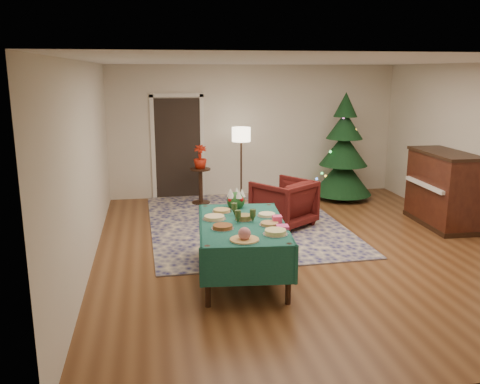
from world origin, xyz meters
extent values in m
plane|color=#593319|center=(0.00, 0.00, 0.00)|extent=(7.00, 7.00, 0.00)
plane|color=white|center=(0.00, 0.00, 2.70)|extent=(7.00, 7.00, 0.00)
plane|color=beige|center=(0.00, 3.50, 1.35)|extent=(6.00, 0.00, 6.00)
plane|color=beige|center=(0.00, -3.50, 1.35)|extent=(6.00, 0.00, 6.00)
plane|color=beige|center=(-3.00, 0.00, 1.35)|extent=(0.00, 7.00, 7.00)
cube|color=black|center=(-1.60, 3.48, 1.02)|extent=(0.92, 0.02, 2.04)
cube|color=silver|center=(-2.10, 3.48, 1.05)|extent=(0.08, 0.04, 2.14)
cube|color=silver|center=(-1.10, 3.48, 1.05)|extent=(0.08, 0.04, 2.14)
cube|color=silver|center=(-1.60, 3.48, 2.10)|extent=(1.08, 0.04, 0.08)
cube|color=#14154B|center=(-0.60, 1.40, 0.01)|extent=(3.29, 4.27, 0.02)
cylinder|color=black|center=(-1.59, -1.67, 0.36)|extent=(0.07, 0.07, 0.72)
cylinder|color=black|center=(-1.43, -0.01, 0.36)|extent=(0.07, 0.07, 0.72)
cylinder|color=black|center=(-0.69, -1.76, 0.36)|extent=(0.07, 0.07, 0.72)
cylinder|color=black|center=(-0.53, -0.10, 0.36)|extent=(0.07, 0.07, 0.72)
cube|color=#165044|center=(-1.06, -0.88, 0.70)|extent=(1.23, 1.92, 0.04)
cube|color=#165044|center=(-0.97, 0.02, 0.49)|extent=(1.08, 0.13, 0.45)
cube|color=#165044|center=(-1.15, -1.78, 0.49)|extent=(1.08, 0.13, 0.45)
cube|color=#165044|center=(-0.55, -0.93, 0.49)|extent=(0.21, 1.85, 0.45)
cube|color=#165044|center=(-1.58, -0.83, 0.49)|extent=(0.21, 1.85, 0.45)
cylinder|color=silver|center=(-1.16, -1.58, 0.73)|extent=(0.34, 0.34, 0.01)
sphere|color=#CC727A|center=(-1.16, -1.58, 0.80)|extent=(0.14, 0.14, 0.14)
cylinder|color=silver|center=(-0.77, -1.43, 0.73)|extent=(0.29, 0.29, 0.01)
cylinder|color=#D8D172|center=(-0.77, -1.43, 0.76)|extent=(0.25, 0.25, 0.05)
cylinder|color=silver|center=(-1.34, -1.10, 0.73)|extent=(0.28, 0.28, 0.01)
cylinder|color=brown|center=(-1.34, -1.10, 0.75)|extent=(0.24, 0.24, 0.04)
cylinder|color=silver|center=(-0.75, -1.06, 0.73)|extent=(0.26, 0.26, 0.01)
cylinder|color=#B2844C|center=(-0.75, -1.06, 0.75)|extent=(0.22, 0.22, 0.03)
cylinder|color=silver|center=(-1.39, -0.69, 0.73)|extent=(0.30, 0.30, 0.01)
cylinder|color=#D8BF7F|center=(-1.39, -0.69, 0.75)|extent=(0.26, 0.26, 0.04)
cylinder|color=silver|center=(-1.02, -0.78, 0.73)|extent=(0.24, 0.24, 0.01)
cylinder|color=maroon|center=(-1.02, -0.78, 0.76)|extent=(0.20, 0.20, 0.06)
cylinder|color=silver|center=(-0.69, -0.67, 0.73)|extent=(0.25, 0.25, 0.01)
cylinder|color=#F2EACC|center=(-0.69, -0.67, 0.75)|extent=(0.22, 0.22, 0.03)
cylinder|color=silver|center=(-1.24, -0.36, 0.73)|extent=(0.27, 0.27, 0.01)
cylinder|color=tan|center=(-1.24, -0.36, 0.75)|extent=(0.23, 0.23, 0.03)
cone|color=#2D471E|center=(-1.10, -0.55, 0.76)|extent=(0.07, 0.07, 0.09)
cylinder|color=#2D471E|center=(-1.10, -0.55, 0.84)|extent=(0.08, 0.08, 0.09)
cone|color=#2D471E|center=(-0.93, -0.90, 0.76)|extent=(0.07, 0.07, 0.09)
cylinder|color=#2D471E|center=(-0.93, -0.90, 0.84)|extent=(0.08, 0.08, 0.09)
cone|color=#2D471E|center=(-1.12, -0.91, 0.76)|extent=(0.07, 0.07, 0.09)
cylinder|color=#2D471E|center=(-1.12, -0.91, 0.84)|extent=(0.08, 0.08, 0.09)
cube|color=#EE428E|center=(-0.63, -1.21, 0.74)|extent=(0.16, 0.16, 0.04)
cube|color=#FC467B|center=(-0.64, -0.99, 0.77)|extent=(0.13, 0.13, 0.10)
sphere|color=#1E4C1E|center=(-1.02, -0.16, 0.82)|extent=(0.25, 0.25, 0.25)
cone|color=white|center=(-0.93, -0.16, 0.93)|extent=(0.10, 0.10, 0.12)
cone|color=white|center=(-0.99, -0.08, 0.93)|extent=(0.10, 0.10, 0.12)
cone|color=white|center=(-1.09, -0.11, 0.93)|extent=(0.10, 0.10, 0.12)
cone|color=white|center=(-1.09, -0.21, 0.93)|extent=(0.10, 0.10, 0.12)
cone|color=white|center=(-0.99, -0.25, 0.93)|extent=(0.10, 0.10, 0.12)
sphere|color=#B20C0F|center=(-0.93, -0.10, 0.85)|extent=(0.07, 0.07, 0.07)
sphere|color=#B20C0F|center=(-1.08, -0.08, 0.85)|extent=(0.07, 0.07, 0.07)
sphere|color=#B20C0F|center=(-1.11, -0.22, 0.85)|extent=(0.07, 0.07, 0.07)
sphere|color=#B20C0F|center=(-0.96, -0.25, 0.85)|extent=(0.07, 0.07, 0.07)
imported|color=#4A1210|center=(0.02, 1.14, 0.44)|extent=(1.16, 1.15, 0.88)
cylinder|color=#A57F3F|center=(-0.40, 2.86, 0.01)|extent=(0.25, 0.25, 0.03)
cylinder|color=black|center=(-0.40, 2.86, 0.68)|extent=(0.04, 0.04, 1.37)
cylinder|color=#FFEABF|center=(-0.40, 2.86, 1.37)|extent=(0.36, 0.36, 0.27)
cylinder|color=black|center=(-1.21, 2.87, 0.02)|extent=(0.36, 0.36, 0.04)
cylinder|color=black|center=(-1.21, 2.87, 0.35)|extent=(0.08, 0.08, 0.66)
cylinder|color=black|center=(-1.21, 2.87, 0.70)|extent=(0.40, 0.40, 0.03)
imported|color=#AF1E0C|center=(-1.21, 2.87, 0.84)|extent=(0.26, 0.46, 0.26)
cylinder|color=black|center=(1.70, 2.78, 0.09)|extent=(0.13, 0.13, 0.17)
cone|color=black|center=(1.70, 2.78, 0.49)|extent=(1.57, 1.57, 0.76)
cone|color=black|center=(1.70, 2.78, 1.03)|extent=(1.28, 1.28, 0.65)
cone|color=black|center=(1.70, 2.78, 1.51)|extent=(0.97, 0.97, 0.54)
cone|color=black|center=(1.70, 2.78, 1.92)|extent=(0.63, 0.63, 0.49)
cube|color=black|center=(2.67, 0.73, 0.04)|extent=(0.68, 1.46, 0.08)
cube|color=black|center=(2.67, 0.73, 0.63)|extent=(0.66, 1.44, 1.18)
cube|color=black|center=(2.67, 0.73, 1.24)|extent=(0.70, 1.48, 0.05)
cube|color=white|center=(2.37, 0.74, 0.71)|extent=(0.16, 1.22, 0.06)
camera|label=1|loc=(-2.16, -6.88, 2.57)|focal=38.00mm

